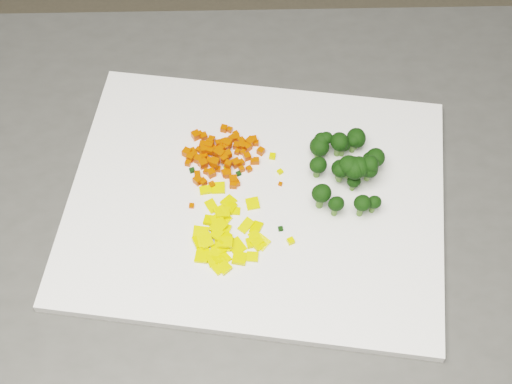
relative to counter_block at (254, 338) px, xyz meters
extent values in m
plane|color=gray|center=(0.10, 0.09, -0.45)|extent=(4.00, 4.00, 0.00)
cube|color=#434340|center=(0.00, 0.00, 0.00)|extent=(1.01, 0.82, 0.90)
cube|color=white|center=(0.00, -0.01, 0.46)|extent=(0.52, 0.47, 0.01)
cube|color=#C83202|center=(-0.03, 0.06, 0.47)|extent=(0.01, 0.01, 0.01)
cube|color=#C83202|center=(0.01, 0.04, 0.46)|extent=(0.01, 0.01, 0.01)
cube|color=#C83202|center=(-0.03, 0.07, 0.47)|extent=(0.01, 0.01, 0.01)
cube|color=#C83202|center=(-0.03, 0.06, 0.46)|extent=(0.01, 0.01, 0.01)
cube|color=#C83202|center=(-0.02, 0.05, 0.47)|extent=(0.01, 0.01, 0.01)
cube|color=#C83202|center=(-0.05, 0.03, 0.47)|extent=(0.01, 0.01, 0.01)
cube|color=#C83202|center=(-0.02, 0.01, 0.47)|extent=(0.01, 0.01, 0.01)
cube|color=#C83202|center=(-0.02, 0.05, 0.47)|extent=(0.01, 0.01, 0.01)
cube|color=#C83202|center=(-0.04, 0.03, 0.47)|extent=(0.01, 0.01, 0.01)
cube|color=#C83202|center=(-0.05, 0.04, 0.46)|extent=(0.01, 0.01, 0.01)
cube|color=#C83202|center=(-0.02, 0.01, 0.46)|extent=(0.01, 0.01, 0.01)
cube|color=#C83202|center=(-0.06, 0.07, 0.46)|extent=(0.01, 0.01, 0.01)
cube|color=#C83202|center=(-0.02, 0.07, 0.47)|extent=(0.01, 0.01, 0.01)
cube|color=#C83202|center=(-0.06, 0.03, 0.47)|extent=(0.01, 0.01, 0.01)
cube|color=#C83202|center=(-0.02, 0.04, 0.47)|extent=(0.01, 0.01, 0.01)
cube|color=#C83202|center=(0.00, 0.06, 0.46)|extent=(0.01, 0.01, 0.01)
cube|color=#C83202|center=(-0.04, 0.07, 0.46)|extent=(0.01, 0.01, 0.01)
cube|color=#C83202|center=(-0.01, 0.03, 0.46)|extent=(0.01, 0.01, 0.01)
cube|color=#C83202|center=(-0.04, 0.05, 0.46)|extent=(0.01, 0.01, 0.01)
cube|color=#C83202|center=(-0.05, 0.06, 0.46)|extent=(0.01, 0.01, 0.01)
cube|color=#C83202|center=(0.01, 0.06, 0.47)|extent=(0.01, 0.01, 0.01)
cube|color=#C83202|center=(-0.02, 0.06, 0.47)|extent=(0.01, 0.01, 0.01)
cube|color=#C83202|center=(-0.04, 0.08, 0.47)|extent=(0.01, 0.01, 0.01)
cube|color=#C83202|center=(-0.01, 0.07, 0.46)|extent=(0.01, 0.01, 0.01)
cube|color=#C83202|center=(0.00, 0.05, 0.46)|extent=(0.01, 0.01, 0.01)
cube|color=#C83202|center=(0.02, 0.06, 0.46)|extent=(0.01, 0.01, 0.01)
cube|color=#C83202|center=(-0.04, 0.05, 0.46)|extent=(0.01, 0.01, 0.01)
cube|color=#C83202|center=(-0.06, 0.06, 0.46)|extent=(0.01, 0.01, 0.01)
cube|color=#C83202|center=(-0.06, 0.04, 0.46)|extent=(0.01, 0.01, 0.01)
cube|color=#C83202|center=(-0.01, 0.04, 0.47)|extent=(0.01, 0.01, 0.01)
cube|color=#C83202|center=(-0.02, 0.05, 0.47)|extent=(0.01, 0.01, 0.01)
cube|color=#C83202|center=(-0.04, 0.09, 0.47)|extent=(0.01, 0.01, 0.01)
cube|color=#C83202|center=(-0.04, 0.07, 0.47)|extent=(0.01, 0.01, 0.01)
cube|color=#C83202|center=(0.00, 0.04, 0.46)|extent=(0.01, 0.01, 0.01)
cube|color=#C83202|center=(-0.01, 0.07, 0.47)|extent=(0.01, 0.01, 0.01)
cube|color=#C83202|center=(0.01, 0.05, 0.47)|extent=(0.01, 0.01, 0.01)
cube|color=#C83202|center=(-0.03, 0.05, 0.47)|extent=(0.01, 0.01, 0.01)
cube|color=#C83202|center=(-0.05, 0.06, 0.47)|extent=(0.01, 0.01, 0.01)
cube|color=#C83202|center=(-0.06, 0.06, 0.47)|extent=(0.01, 0.01, 0.01)
cube|color=#C83202|center=(-0.02, 0.07, 0.47)|extent=(0.01, 0.01, 0.01)
cube|color=#C83202|center=(-0.05, 0.05, 0.47)|extent=(0.01, 0.01, 0.01)
cube|color=#C83202|center=(-0.04, 0.09, 0.46)|extent=(0.01, 0.01, 0.01)
cube|color=#C83202|center=(-0.03, 0.06, 0.47)|extent=(0.01, 0.01, 0.01)
cube|color=#C83202|center=(-0.06, 0.07, 0.47)|extent=(0.01, 0.01, 0.01)
cube|color=#C83202|center=(-0.03, 0.03, 0.47)|extent=(0.01, 0.01, 0.01)
cube|color=#C83202|center=(0.01, 0.04, 0.46)|extent=(0.01, 0.01, 0.01)
cube|color=#C83202|center=(-0.03, 0.06, 0.47)|extent=(0.01, 0.01, 0.01)
cube|color=#C83202|center=(-0.04, 0.06, 0.47)|extent=(0.01, 0.01, 0.01)
cube|color=#C83202|center=(-0.05, 0.05, 0.46)|extent=(0.01, 0.01, 0.01)
cube|color=#C83202|center=(-0.06, 0.06, 0.47)|extent=(0.01, 0.01, 0.01)
cube|color=#C83202|center=(-0.04, 0.07, 0.47)|extent=(0.01, 0.01, 0.01)
cube|color=#C83202|center=(0.00, 0.07, 0.47)|extent=(0.01, 0.01, 0.01)
cube|color=#C83202|center=(-0.02, 0.06, 0.47)|extent=(0.01, 0.01, 0.01)
cube|color=#C83202|center=(-0.04, 0.07, 0.47)|extent=(0.01, 0.01, 0.01)
cube|color=#C83202|center=(-0.03, 0.08, 0.47)|extent=(0.01, 0.01, 0.01)
cube|color=#C83202|center=(-0.02, 0.05, 0.47)|extent=(0.01, 0.01, 0.01)
cube|color=#C83202|center=(-0.02, 0.05, 0.47)|extent=(0.01, 0.01, 0.01)
cube|color=#C83202|center=(0.00, 0.07, 0.47)|extent=(0.01, 0.01, 0.01)
cube|color=#C83202|center=(-0.03, 0.04, 0.46)|extent=(0.01, 0.01, 0.01)
cube|color=#C83202|center=(0.02, 0.05, 0.47)|extent=(0.01, 0.01, 0.01)
cube|color=#C83202|center=(0.02, 0.07, 0.47)|extent=(0.01, 0.01, 0.01)
cube|color=#C83202|center=(0.00, 0.08, 0.46)|extent=(0.01, 0.01, 0.01)
cube|color=#C83202|center=(0.00, 0.08, 0.46)|extent=(0.01, 0.01, 0.01)
cube|color=#C83202|center=(0.01, 0.07, 0.47)|extent=(0.01, 0.01, 0.01)
cube|color=#C83202|center=(-0.04, 0.02, 0.46)|extent=(0.01, 0.01, 0.01)
cube|color=#C83202|center=(0.00, 0.09, 0.46)|extent=(0.01, 0.01, 0.01)
cube|color=#C83202|center=(-0.01, 0.09, 0.47)|extent=(0.01, 0.01, 0.01)
cube|color=#C83202|center=(-0.03, 0.04, 0.47)|extent=(0.01, 0.01, 0.01)
cube|color=#C83202|center=(-0.03, 0.07, 0.46)|extent=(0.01, 0.01, 0.01)
cube|color=#C83202|center=(0.00, 0.03, 0.46)|extent=(0.01, 0.01, 0.01)
cube|color=#C83202|center=(-0.02, 0.07, 0.47)|extent=(0.01, 0.01, 0.01)
cube|color=#C83202|center=(0.00, 0.06, 0.47)|extent=(0.01, 0.01, 0.01)
cube|color=#C83202|center=(-0.04, 0.06, 0.47)|extent=(0.01, 0.01, 0.01)
cube|color=#C83202|center=(-0.05, 0.09, 0.47)|extent=(0.01, 0.01, 0.01)
cube|color=#C83202|center=(-0.02, 0.02, 0.47)|extent=(0.01, 0.01, 0.01)
cube|color=#C83202|center=(-0.02, 0.03, 0.47)|extent=(0.01, 0.01, 0.01)
cube|color=#C83202|center=(-0.01, 0.07, 0.47)|extent=(0.01, 0.01, 0.01)
cube|color=#C83202|center=(0.00, 0.08, 0.46)|extent=(0.01, 0.01, 0.01)
cube|color=#C83202|center=(-0.01, 0.08, 0.46)|extent=(0.01, 0.01, 0.01)
cube|color=yellow|center=(-0.05, 0.01, 0.46)|extent=(0.01, 0.01, 0.01)
cube|color=yellow|center=(-0.04, -0.03, 0.46)|extent=(0.02, 0.02, 0.00)
cube|color=yellow|center=(-0.06, -0.09, 0.46)|extent=(0.02, 0.02, 0.01)
cube|color=yellow|center=(-0.05, -0.05, 0.47)|extent=(0.02, 0.02, 0.01)
cube|color=yellow|center=(-0.01, -0.07, 0.46)|extent=(0.02, 0.02, 0.01)
cube|color=yellow|center=(-0.01, -0.05, 0.46)|extent=(0.02, 0.02, 0.01)
cube|color=yellow|center=(-0.04, -0.07, 0.46)|extent=(0.02, 0.02, 0.01)
cube|color=yellow|center=(-0.05, -0.04, 0.47)|extent=(0.02, 0.02, 0.01)
cube|color=yellow|center=(-0.03, -0.02, 0.46)|extent=(0.02, 0.02, 0.01)
cube|color=yellow|center=(-0.04, 0.01, 0.46)|extent=(0.02, 0.02, 0.01)
cube|color=yellow|center=(-0.06, -0.09, 0.46)|extent=(0.02, 0.02, 0.01)
cube|color=yellow|center=(-0.03, -0.01, 0.46)|extent=(0.02, 0.02, 0.00)
cube|color=yellow|center=(-0.08, -0.07, 0.46)|extent=(0.02, 0.02, 0.01)
cube|color=yellow|center=(-0.05, -0.05, 0.47)|extent=(0.02, 0.02, 0.01)
cube|color=yellow|center=(-0.01, -0.02, 0.46)|extent=(0.02, 0.02, 0.01)
cube|color=yellow|center=(-0.07, -0.05, 0.47)|extent=(0.02, 0.02, 0.01)
cube|color=yellow|center=(-0.04, -0.04, 0.46)|extent=(0.02, 0.02, 0.01)
cube|color=yellow|center=(-0.07, -0.05, 0.46)|extent=(0.01, 0.02, 0.01)
cube|color=yellow|center=(-0.05, -0.06, 0.46)|extent=(0.02, 0.02, 0.00)
cube|color=yellow|center=(-0.07, -0.04, 0.46)|extent=(0.02, 0.02, 0.01)
cube|color=yellow|center=(-0.05, -0.06, 0.46)|extent=(0.02, 0.02, 0.01)
cube|color=yellow|center=(-0.02, -0.08, 0.46)|extent=(0.02, 0.02, 0.01)
cube|color=yellow|center=(-0.07, -0.05, 0.47)|extent=(0.01, 0.02, 0.01)
cube|color=yellow|center=(-0.04, -0.02, 0.47)|extent=(0.02, 0.01, 0.01)
cube|color=yellow|center=(-0.05, -0.05, 0.46)|extent=(0.02, 0.02, 0.01)
cube|color=yellow|center=(-0.02, -0.07, 0.46)|extent=(0.01, 0.01, 0.01)
cube|color=yellow|center=(-0.06, -0.03, 0.46)|extent=(0.02, 0.02, 0.01)
cube|color=yellow|center=(-0.04, -0.08, 0.46)|extent=(0.02, 0.02, 0.01)
cube|color=yellow|center=(-0.05, -0.03, 0.47)|extent=(0.02, 0.02, 0.01)
cube|color=yellow|center=(-0.05, -0.01, 0.46)|extent=(0.02, 0.02, 0.01)
cube|color=yellow|center=(-0.06, -0.08, 0.46)|extent=(0.02, 0.02, 0.01)
cube|color=yellow|center=(-0.06, -0.08, 0.46)|extent=(0.02, 0.02, 0.01)
cube|color=yellow|center=(-0.03, -0.02, 0.46)|extent=(0.02, 0.01, 0.00)
cube|color=yellow|center=(-0.06, -0.07, 0.46)|extent=(0.02, 0.02, 0.00)
cube|color=yellow|center=(-0.02, -0.04, 0.46)|extent=(0.02, 0.02, 0.01)
cube|color=yellow|center=(-0.04, -0.02, 0.47)|extent=(0.01, 0.02, 0.01)
cube|color=yellow|center=(-0.05, -0.06, 0.47)|extent=(0.02, 0.02, 0.01)
cube|color=yellow|center=(-0.04, -0.02, 0.46)|extent=(0.02, 0.02, 0.01)
cube|color=yellow|center=(-0.06, -0.07, 0.46)|extent=(0.02, 0.02, 0.01)
cube|color=yellow|center=(-0.01, -0.06, 0.46)|extent=(0.02, 0.02, 0.01)
cube|color=yellow|center=(-0.01, -0.07, 0.46)|extent=(0.02, 0.02, 0.01)
cube|color=yellow|center=(0.04, 0.02, 0.46)|extent=(0.01, 0.01, 0.00)
cube|color=black|center=(-0.06, 0.05, 0.46)|extent=(0.01, 0.01, 0.00)
cube|color=yellow|center=(-0.02, 0.04, 0.46)|extent=(0.01, 0.01, 0.00)
cube|color=black|center=(-0.01, 0.03, 0.46)|extent=(0.01, 0.01, 0.00)
cube|color=yellow|center=(0.03, 0.04, 0.46)|extent=(0.01, 0.01, 0.01)
cube|color=#C83202|center=(0.03, 0.00, 0.46)|extent=(0.01, 0.01, 0.00)
cube|color=black|center=(0.02, -0.06, 0.46)|extent=(0.01, 0.01, 0.00)
cube|color=yellow|center=(0.02, -0.08, 0.46)|extent=(0.01, 0.01, 0.01)
cube|color=#C83202|center=(-0.07, 0.00, 0.46)|extent=(0.01, 0.01, 0.00)
cube|color=#C83202|center=(-0.05, 0.07, 0.46)|extent=(0.01, 0.01, 0.00)
camera|label=1|loc=(-0.11, -0.43, 1.15)|focal=50.00mm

